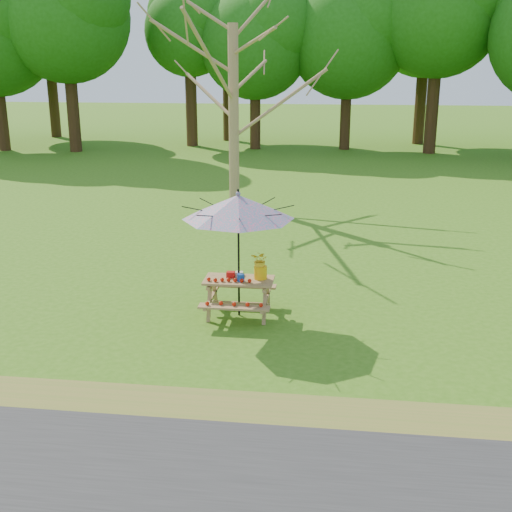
# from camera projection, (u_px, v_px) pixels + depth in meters

# --- Properties ---
(picnic_table) EXTENTS (1.20, 1.32, 0.67)m
(picnic_table) POSITION_uv_depth(u_px,v_px,m) (239.00, 298.00, 11.21)
(picnic_table) COLOR olive
(picnic_table) RESTS_ON ground
(patio_umbrella) EXTENTS (2.21, 2.21, 2.25)m
(patio_umbrella) POSITION_uv_depth(u_px,v_px,m) (238.00, 207.00, 10.74)
(patio_umbrella) COLOR black
(patio_umbrella) RESTS_ON ground
(produce_bins) EXTENTS (0.34, 0.42, 0.13)m
(produce_bins) POSITION_uv_depth(u_px,v_px,m) (237.00, 276.00, 11.12)
(produce_bins) COLOR red
(produce_bins) RESTS_ON picnic_table
(tomatoes_row) EXTENTS (0.77, 0.13, 0.07)m
(tomatoes_row) POSITION_uv_depth(u_px,v_px,m) (229.00, 280.00, 10.95)
(tomatoes_row) COLOR red
(tomatoes_row) RESTS_ON picnic_table
(flower_bucket) EXTENTS (0.38, 0.36, 0.51)m
(flower_bucket) POSITION_uv_depth(u_px,v_px,m) (261.00, 264.00, 11.05)
(flower_bucket) COLOR #FFB70D
(flower_bucket) RESTS_ON picnic_table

